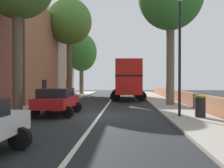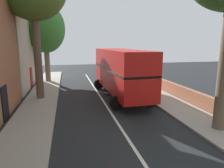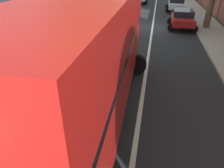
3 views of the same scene
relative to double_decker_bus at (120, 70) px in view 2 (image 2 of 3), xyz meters
The scene contains 2 objects.
double_decker_bus is the anchor object (origin of this frame).
street_tree_left_0 11.69m from the double_decker_bus, 127.52° to the left, with size 4.55×4.55×9.02m.
Camera 2 is at (-2.75, -3.07, 4.54)m, focal length 32.08 mm.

